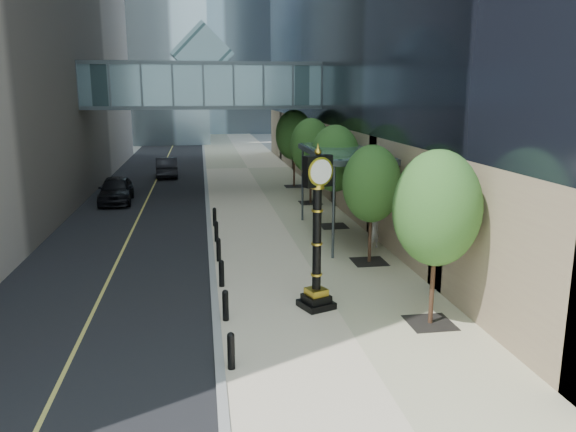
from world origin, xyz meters
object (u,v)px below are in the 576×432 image
object	(u,v)px
street_clock	(317,241)
car_near	(116,190)
pedestrian	(374,231)
car_far	(167,167)

from	to	relation	value
street_clock	car_near	xyz separation A→B (m)	(-9.19, 19.88, -1.49)
street_clock	pedestrian	bearing A→B (deg)	37.43
pedestrian	car_near	xyz separation A→B (m)	(-13.29, 13.11, 0.03)
pedestrian	car_far	size ratio (longest dim) A/B	0.31
car_far	street_clock	bearing A→B (deg)	97.95
street_clock	car_far	distance (m)	31.81
street_clock	car_far	bearing A→B (deg)	80.61
pedestrian	car_far	bearing A→B (deg)	-88.63
pedestrian	street_clock	bearing A→B (deg)	36.42
street_clock	car_far	size ratio (longest dim) A/B	1.06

